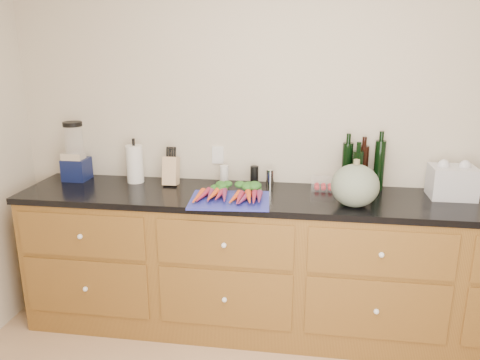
% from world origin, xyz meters
% --- Properties ---
extents(wall_back, '(4.10, 0.05, 2.60)m').
position_xyz_m(wall_back, '(0.00, 1.62, 1.30)').
color(wall_back, beige).
rests_on(wall_back, ground).
extents(cabinets, '(3.60, 0.64, 0.90)m').
position_xyz_m(cabinets, '(0.00, 1.30, 0.45)').
color(cabinets, brown).
rests_on(cabinets, ground).
extents(countertop, '(3.64, 0.62, 0.04)m').
position_xyz_m(countertop, '(0.00, 1.30, 0.92)').
color(countertop, black).
rests_on(countertop, cabinets).
extents(cutting_board, '(0.51, 0.40, 0.01)m').
position_xyz_m(cutting_board, '(-0.44, 1.14, 0.95)').
color(cutting_board, '#252B9E').
rests_on(cutting_board, countertop).
extents(carrots, '(0.42, 0.31, 0.06)m').
position_xyz_m(carrots, '(-0.44, 1.18, 0.98)').
color(carrots, '#EA4C1B').
rests_on(carrots, cutting_board).
extents(squash, '(0.28, 0.28, 0.25)m').
position_xyz_m(squash, '(0.30, 1.16, 1.07)').
color(squash, '#596857').
rests_on(squash, countertop).
extents(blender_appliance, '(0.16, 0.16, 0.41)m').
position_xyz_m(blender_appliance, '(-1.59, 1.46, 1.12)').
color(blender_appliance, '#0D1540').
rests_on(blender_appliance, countertop).
extents(paper_towel, '(0.11, 0.11, 0.26)m').
position_xyz_m(paper_towel, '(-1.16, 1.46, 1.07)').
color(paper_towel, white).
rests_on(paper_towel, countertop).
extents(knife_block, '(0.10, 0.10, 0.19)m').
position_xyz_m(knife_block, '(-0.89, 1.44, 1.04)').
color(knife_block, tan).
rests_on(knife_block, countertop).
extents(grinder_salt, '(0.06, 0.06, 0.14)m').
position_xyz_m(grinder_salt, '(-0.54, 1.48, 1.01)').
color(grinder_salt, silver).
rests_on(grinder_salt, countertop).
extents(grinder_pepper, '(0.06, 0.06, 0.14)m').
position_xyz_m(grinder_pepper, '(-0.33, 1.48, 1.01)').
color(grinder_pepper, black).
rests_on(grinder_pepper, countertop).
extents(canister_chrome, '(0.05, 0.05, 0.12)m').
position_xyz_m(canister_chrome, '(-0.22, 1.48, 1.00)').
color(canister_chrome, silver).
rests_on(canister_chrome, countertop).
extents(tomato_box, '(0.16, 0.13, 0.08)m').
position_xyz_m(tomato_box, '(0.13, 1.47, 0.98)').
color(tomato_box, white).
rests_on(tomato_box, countertop).
extents(bottles, '(0.27, 0.14, 0.33)m').
position_xyz_m(bottles, '(0.37, 1.51, 1.09)').
color(bottles, black).
rests_on(bottles, countertop).
extents(grocery_bag, '(0.27, 0.21, 0.20)m').
position_xyz_m(grocery_bag, '(0.91, 1.42, 1.04)').
color(grocery_bag, silver).
rests_on(grocery_bag, countertop).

